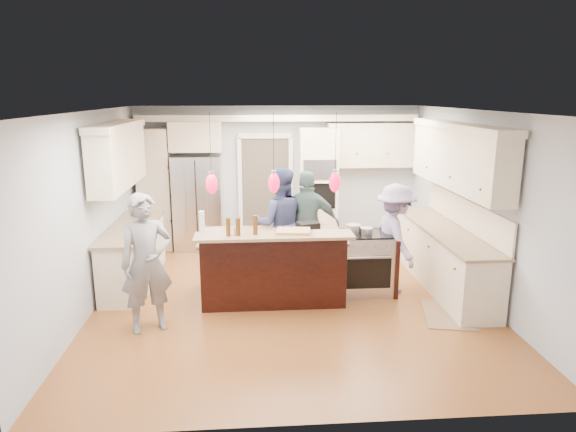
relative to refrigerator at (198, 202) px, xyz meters
name	(u,v)px	position (x,y,z in m)	size (l,w,h in m)	color
ground_plane	(290,297)	(1.55, -2.64, -0.90)	(6.00, 6.00, 0.00)	#A75C2E
room_shell	(290,175)	(1.55, -2.64, 0.92)	(5.54, 6.04, 2.72)	#B2BCC6
refrigerator	(198,202)	(0.00, 0.00, 0.00)	(0.90, 0.70, 1.80)	#B7B7BC
oven_column	(317,188)	(2.30, 0.03, 0.25)	(0.72, 0.69, 2.30)	#F1E2C3
back_upper_cabinets	(240,161)	(0.80, 0.12, 0.77)	(5.30, 0.61, 2.54)	#F1E2C3
right_counter_run	(448,220)	(3.99, -2.34, 0.16)	(0.64, 3.10, 2.51)	#F1E2C3
left_cabinets	(128,218)	(-0.89, -1.84, 0.16)	(0.64, 2.30, 2.51)	#F1E2C3
kitchen_island	(273,265)	(1.30, -2.57, -0.41)	(2.10, 1.46, 1.12)	black
island_range	(366,263)	(2.71, -2.49, -0.44)	(0.82, 0.71, 0.92)	#B7B7BC
pendant_lights	(274,183)	(1.30, -3.15, 0.90)	(1.75, 0.15, 1.03)	black
person_bar_end	(147,263)	(-0.31, -3.54, -0.02)	(0.64, 0.42, 1.76)	slate
person_far_left	(280,224)	(1.46, -1.79, 0.00)	(0.88, 0.69, 1.81)	navy
person_far_right	(308,225)	(1.90, -1.79, -0.02)	(1.03, 0.43, 1.75)	#425D5B
person_range_side	(395,238)	(3.15, -2.45, -0.08)	(1.06, 0.61, 1.64)	#8C7EAA
floor_rug	(448,315)	(3.65, -3.43, -0.89)	(0.64, 0.94, 0.01)	#957751
water_bottle	(202,223)	(0.35, -3.13, 0.38)	(0.07, 0.07, 0.32)	silver
beer_bottle_a	(238,227)	(0.83, -3.22, 0.34)	(0.06, 0.06, 0.24)	#4D2C0D
beer_bottle_b	(228,227)	(0.70, -3.22, 0.34)	(0.06, 0.06, 0.24)	#4D2C0D
beer_bottle_c	(255,225)	(1.05, -3.17, 0.35)	(0.06, 0.06, 0.26)	#4D2C0D
drink_can	(236,231)	(0.80, -3.18, 0.27)	(0.06, 0.06, 0.10)	#B7B7BC
cutting_board	(293,231)	(1.56, -3.11, 0.24)	(0.45, 0.32, 0.03)	tan
pot_large	(353,229)	(2.51, -2.47, 0.08)	(0.21, 0.21, 0.13)	#B7B7BC
pot_small	(366,231)	(2.69, -2.54, 0.07)	(0.18, 0.18, 0.09)	#B7B7BC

